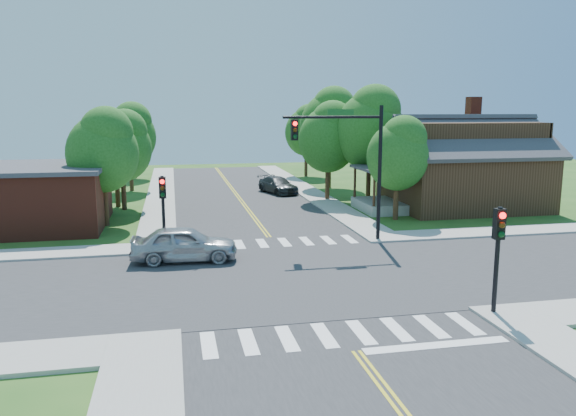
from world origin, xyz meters
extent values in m
plane|color=#255219|center=(0.00, 0.00, 0.00)|extent=(100.00, 100.00, 0.00)
cube|color=#2D2D30|center=(0.00, 0.00, 0.02)|extent=(10.00, 90.00, 0.04)
cube|color=#2D2D30|center=(0.00, 0.00, 0.03)|extent=(90.00, 10.00, 0.04)
cube|color=#2D2D30|center=(0.00, 0.00, 0.00)|extent=(10.20, 10.20, 0.06)
cube|color=#9E9B93|center=(6.10, 25.00, 0.07)|extent=(2.20, 40.00, 0.14)
cube|color=#9E9B93|center=(-6.10, 25.00, 0.07)|extent=(2.20, 40.00, 0.14)
cube|color=white|center=(-4.20, 6.20, 0.05)|extent=(0.45, 2.00, 0.01)
cube|color=white|center=(-3.00, 6.20, 0.05)|extent=(0.45, 2.00, 0.01)
cube|color=white|center=(-1.80, 6.20, 0.05)|extent=(0.45, 2.00, 0.01)
cube|color=white|center=(-0.60, 6.20, 0.05)|extent=(0.45, 2.00, 0.01)
cube|color=white|center=(0.60, 6.20, 0.05)|extent=(0.45, 2.00, 0.01)
cube|color=white|center=(1.80, 6.20, 0.05)|extent=(0.45, 2.00, 0.01)
cube|color=white|center=(3.00, 6.20, 0.05)|extent=(0.45, 2.00, 0.01)
cube|color=white|center=(4.20, 6.20, 0.05)|extent=(0.45, 2.00, 0.01)
cube|color=white|center=(-4.20, -6.20, 0.05)|extent=(0.45, 2.00, 0.01)
cube|color=white|center=(-3.00, -6.20, 0.05)|extent=(0.45, 2.00, 0.01)
cube|color=white|center=(-1.80, -6.20, 0.05)|extent=(0.45, 2.00, 0.01)
cube|color=white|center=(-0.60, -6.20, 0.05)|extent=(0.45, 2.00, 0.01)
cube|color=white|center=(0.60, -6.20, 0.05)|extent=(0.45, 2.00, 0.01)
cube|color=white|center=(1.80, -6.20, 0.05)|extent=(0.45, 2.00, 0.01)
cube|color=white|center=(3.00, -6.20, 0.05)|extent=(0.45, 2.00, 0.01)
cube|color=white|center=(4.20, -6.20, 0.05)|extent=(0.45, 2.00, 0.01)
cube|color=yellow|center=(-0.10, 26.25, 0.05)|extent=(0.10, 37.50, 0.01)
cube|color=yellow|center=(0.10, 26.25, 0.05)|extent=(0.10, 37.50, 0.01)
cube|color=white|center=(2.50, -7.60, 0.00)|extent=(4.60, 0.45, 0.09)
cylinder|color=black|center=(5.60, 5.60, 3.60)|extent=(0.20, 0.20, 7.20)
cylinder|color=black|center=(3.00, 5.60, 6.60)|extent=(5.20, 0.14, 0.14)
cube|color=#19591E|center=(3.40, 5.55, 6.85)|extent=(1.40, 0.04, 0.30)
cube|color=black|center=(1.00, 5.60, 5.98)|extent=(0.34, 0.28, 1.05)
sphere|color=#FF0C0C|center=(1.00, 5.43, 6.29)|extent=(0.22, 0.22, 0.22)
sphere|color=#3F2605|center=(1.00, 5.43, 5.97)|extent=(0.22, 0.22, 0.22)
sphere|color=#05330F|center=(1.00, 5.43, 5.65)|extent=(0.22, 0.22, 0.22)
cylinder|color=black|center=(5.60, -5.60, 1.90)|extent=(0.16, 0.16, 3.80)
cube|color=black|center=(5.60, -5.60, 3.23)|extent=(0.34, 0.28, 1.05)
sphere|color=#FF0C0C|center=(5.60, -5.77, 3.54)|extent=(0.22, 0.22, 0.22)
sphere|color=#3F2605|center=(5.60, -5.77, 3.22)|extent=(0.22, 0.22, 0.22)
sphere|color=#05330F|center=(5.60, -5.77, 2.90)|extent=(0.22, 0.22, 0.22)
cylinder|color=black|center=(-5.60, 5.60, 1.90)|extent=(0.16, 0.16, 3.80)
cube|color=black|center=(-5.60, 5.60, 3.23)|extent=(0.34, 0.28, 1.05)
sphere|color=#FF0C0C|center=(-5.60, 5.43, 3.54)|extent=(0.22, 0.22, 0.22)
sphere|color=#3F2605|center=(-5.60, 5.43, 3.22)|extent=(0.22, 0.22, 0.22)
sphere|color=#05330F|center=(-5.60, 5.43, 2.90)|extent=(0.22, 0.22, 0.22)
cube|color=#331F12|center=(15.20, 14.20, 2.00)|extent=(10.00, 8.00, 4.00)
cube|color=#9E9B93|center=(8.90, 14.20, 0.35)|extent=(2.60, 4.50, 0.70)
cylinder|color=#331F12|center=(7.80, 12.20, 1.60)|extent=(0.18, 0.18, 2.50)
cylinder|color=#331F12|center=(7.80, 16.20, 1.60)|extent=(0.18, 0.18, 2.50)
cube|color=#38383D|center=(8.90, 14.20, 2.95)|extent=(2.80, 4.80, 0.18)
cube|color=maroon|center=(17.70, 17.70, 3.55)|extent=(0.90, 0.90, 7.11)
cube|color=maroon|center=(-14.20, 13.20, 1.75)|extent=(10.00, 8.00, 3.50)
cube|color=#38383D|center=(-14.20, 13.20, 3.60)|extent=(10.40, 8.40, 0.25)
cylinder|color=#382314|center=(8.83, 10.99, 1.24)|extent=(0.34, 0.34, 2.48)
ellipsoid|color=#1E5117|center=(8.83, 10.99, 4.04)|extent=(3.91, 3.71, 4.30)
sphere|color=#1E5117|center=(9.13, 10.79, 5.21)|extent=(2.87, 2.87, 2.87)
cylinder|color=#382314|center=(9.31, 17.54, 1.64)|extent=(0.34, 0.34, 3.28)
ellipsoid|color=#1E5117|center=(9.31, 17.54, 5.36)|extent=(5.18, 4.92, 5.70)
sphere|color=#1E5117|center=(9.61, 17.34, 6.91)|extent=(3.80, 3.80, 3.80)
cylinder|color=#382314|center=(8.70, 26.19, 1.68)|extent=(0.34, 0.34, 3.35)
ellipsoid|color=#1E5117|center=(8.70, 26.19, 5.47)|extent=(5.30, 5.03, 5.83)
sphere|color=#1E5117|center=(9.00, 25.99, 7.06)|extent=(3.88, 3.88, 3.88)
cylinder|color=#382314|center=(8.63, 34.83, 1.40)|extent=(0.34, 0.34, 2.80)
ellipsoid|color=#1E5117|center=(8.63, 34.83, 4.56)|extent=(4.42, 4.20, 4.86)
sphere|color=#1E5117|center=(8.93, 34.63, 5.89)|extent=(3.24, 3.24, 3.24)
cylinder|color=#382314|center=(-9.14, 12.80, 1.34)|extent=(0.34, 0.34, 2.68)
ellipsoid|color=#1E5117|center=(-9.14, 12.80, 4.38)|extent=(4.23, 4.02, 4.66)
sphere|color=#1E5117|center=(-8.84, 12.60, 5.65)|extent=(3.11, 3.11, 3.11)
cylinder|color=#382314|center=(-9.04, 19.52, 1.27)|extent=(0.34, 0.34, 2.54)
ellipsoid|color=#1E5117|center=(-9.04, 19.52, 4.15)|extent=(4.02, 3.81, 4.42)
sphere|color=#1E5117|center=(-8.74, 19.32, 5.35)|extent=(2.94, 2.94, 2.94)
cylinder|color=#382314|center=(-8.60, 27.60, 1.42)|extent=(0.34, 0.34, 2.84)
ellipsoid|color=#1E5117|center=(-8.60, 27.60, 4.64)|extent=(4.49, 4.26, 4.94)
sphere|color=#1E5117|center=(-8.30, 27.40, 5.98)|extent=(3.29, 3.29, 3.29)
cylinder|color=#382314|center=(-8.85, 36.68, 1.37)|extent=(0.34, 0.34, 2.74)
ellipsoid|color=#1E5117|center=(-8.85, 36.68, 4.47)|extent=(4.32, 4.11, 4.76)
sphere|color=#1E5117|center=(-8.55, 36.48, 5.77)|extent=(3.17, 3.17, 3.17)
cylinder|color=#382314|center=(6.59, 19.24, 1.43)|extent=(0.34, 0.34, 2.85)
ellipsoid|color=#1E5117|center=(6.59, 19.24, 4.65)|extent=(4.50, 4.28, 4.95)
sphere|color=#1E5117|center=(6.89, 19.04, 6.00)|extent=(3.30, 3.30, 3.30)
cylinder|color=#382314|center=(-8.50, 18.21, 1.31)|extent=(0.34, 0.34, 2.62)
ellipsoid|color=#1E5117|center=(-8.50, 18.21, 4.27)|extent=(4.14, 3.93, 4.55)
sphere|color=#1E5117|center=(-8.20, 18.01, 5.51)|extent=(3.03, 3.03, 3.03)
imported|color=#AAADB2|center=(-4.68, 3.50, 0.83)|extent=(2.60, 5.12, 1.66)
imported|color=#2B2E30|center=(3.50, 23.48, 0.67)|extent=(4.59, 5.73, 1.34)
camera|label=1|loc=(-5.07, -22.21, 7.05)|focal=35.00mm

